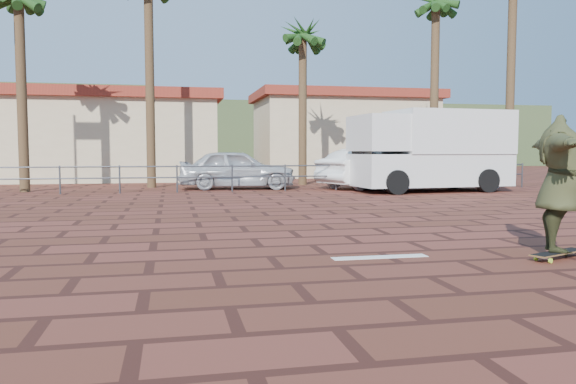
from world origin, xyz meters
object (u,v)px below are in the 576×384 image
object	(u,v)px
longboard	(558,253)
car_white	(373,168)
skateboarder	(561,184)
car_silver	(237,169)
campervan	(431,149)

from	to	relation	value
longboard	car_white	world-z (taller)	car_white
longboard	car_white	bearing A→B (deg)	57.41
skateboarder	car_white	size ratio (longest dim) A/B	0.48
car_white	car_silver	bearing A→B (deg)	58.65
skateboarder	campervan	size ratio (longest dim) A/B	0.40
longboard	skateboarder	size ratio (longest dim) A/B	0.45
longboard	campervan	size ratio (longest dim) A/B	0.18
longboard	campervan	bearing A→B (deg)	49.49
skateboarder	car_silver	bearing A→B (deg)	34.07
longboard	car_silver	world-z (taller)	car_silver
car_silver	longboard	bearing A→B (deg)	-163.74
skateboarder	campervan	xyz separation A→B (m)	(4.21, 12.61, 0.52)
campervan	skateboarder	bearing A→B (deg)	-112.74
campervan	car_silver	bearing A→B (deg)	153.99
longboard	car_silver	xyz separation A→B (m)	(-2.73, 15.37, 0.70)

